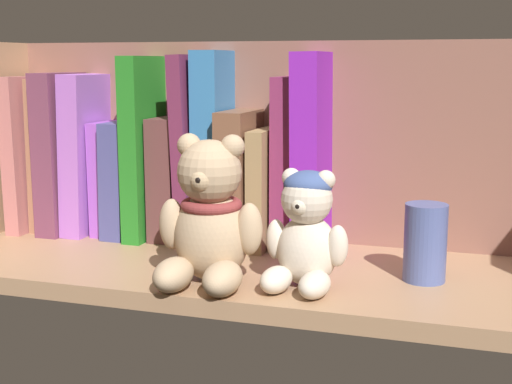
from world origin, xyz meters
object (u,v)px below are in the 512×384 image
(book_4, at_px, (111,177))
(teddy_bear_smaller, at_px, (306,232))
(book_13, at_px, (315,152))
(book_3, at_px, (91,153))
(book_11, at_px, (268,186))
(teddy_bear_larger, at_px, (209,220))
(book_6, at_px, (150,147))
(pillar_candle, at_px, (426,242))
(book_1, at_px, (52,154))
(book_5, at_px, (129,177))
(book_7, at_px, (174,177))
(book_8, at_px, (194,148))
(book_2, at_px, (69,152))
(book_12, at_px, (289,162))
(book_0, at_px, (37,152))
(book_9, at_px, (216,147))
(book_10, at_px, (244,177))

(book_4, distance_m, teddy_bear_smaller, 0.36)
(book_13, bearing_deg, book_3, 180.00)
(book_11, xyz_separation_m, teddy_bear_larger, (-0.01, -0.18, -0.01))
(book_6, height_order, pillar_candle, book_6)
(book_1, height_order, pillar_candle, book_1)
(book_5, relative_size, teddy_bear_smaller, 1.24)
(book_3, relative_size, teddy_bear_larger, 1.36)
(book_4, distance_m, book_5, 0.03)
(teddy_bear_larger, bearing_deg, book_7, 124.18)
(book_6, bearing_deg, book_7, 0.00)
(teddy_bear_larger, bearing_deg, book_4, 140.52)
(book_3, distance_m, teddy_bear_smaller, 0.39)
(book_5, relative_size, book_8, 0.64)
(book_4, relative_size, book_7, 0.95)
(book_2, relative_size, book_11, 1.45)
(book_5, relative_size, book_12, 0.72)
(book_1, distance_m, book_7, 0.19)
(book_13, height_order, teddy_bear_larger, book_13)
(book_4, bearing_deg, book_0, 180.00)
(book_1, height_order, book_6, book_6)
(book_9, bearing_deg, book_12, 0.00)
(book_8, bearing_deg, book_2, 180.00)
(book_8, distance_m, pillar_candle, 0.33)
(book_5, relative_size, teddy_bear_larger, 0.97)
(teddy_bear_smaller, bearing_deg, book_13, 100.15)
(book_7, bearing_deg, teddy_bear_smaller, -36.11)
(teddy_bear_larger, bearing_deg, teddy_bear_smaller, 8.52)
(book_5, height_order, teddy_bear_larger, teddy_bear_larger)
(book_5, bearing_deg, book_0, 180.00)
(book_5, distance_m, book_9, 0.14)
(book_4, relative_size, book_6, 0.64)
(book_3, xyz_separation_m, book_12, (0.28, 0.00, -0.00))
(book_12, bearing_deg, book_8, 180.00)
(book_4, bearing_deg, book_3, 180.00)
(book_1, height_order, book_9, book_9)
(book_4, xyz_separation_m, teddy_bear_larger, (0.22, -0.18, -0.01))
(book_13, bearing_deg, book_12, 180.00)
(book_13, bearing_deg, book_0, 180.00)
(book_0, relative_size, book_13, 0.87)
(book_10, relative_size, book_11, 1.15)
(book_12, distance_m, pillar_candle, 0.22)
(book_0, distance_m, book_2, 0.05)
(book_12, bearing_deg, book_4, 180.00)
(book_4, relative_size, teddy_bear_smaller, 1.23)
(book_3, xyz_separation_m, book_8, (0.15, 0.00, 0.01))
(book_1, distance_m, book_12, 0.35)
(book_5, bearing_deg, book_13, 0.00)
(book_3, bearing_deg, book_1, 180.00)
(book_9, bearing_deg, book_7, 180.00)
(book_4, distance_m, book_7, 0.10)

